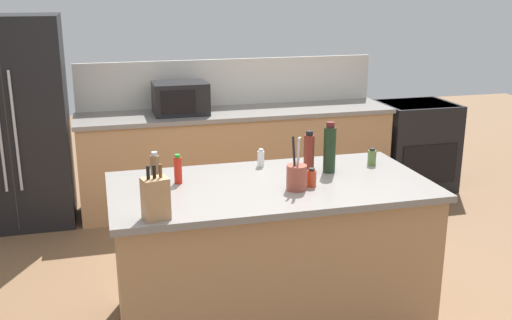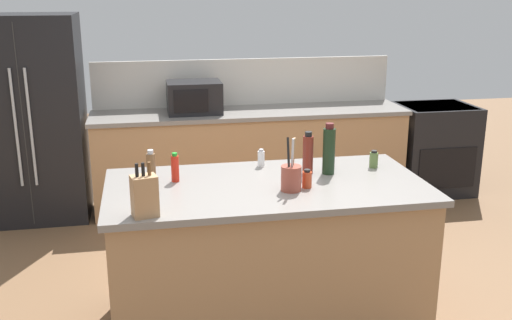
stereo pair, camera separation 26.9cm
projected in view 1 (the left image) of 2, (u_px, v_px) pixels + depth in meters
The scene contains 16 objects.
ground_plane at pixel (270, 320), 3.90m from camera, with size 14.00×14.00×0.00m, color brown.
back_counter_run at pixel (237, 158), 5.88m from camera, with size 3.04×0.66×0.94m.
wall_backsplash at pixel (229, 82), 5.98m from camera, with size 3.00×0.03×0.46m, color beige.
kitchen_island at pixel (270, 254), 3.77m from camera, with size 1.94×0.99×0.94m.
refrigerator at pixel (13, 122), 5.30m from camera, with size 0.94×0.75×1.86m.
range_oven at pixel (415, 145), 6.36m from camera, with size 0.76×0.65×0.92m.
microwave at pixel (180, 98), 5.58m from camera, with size 0.50×0.39×0.30m.
knife_block at pixel (156, 198), 3.05m from camera, with size 0.15×0.13×0.29m.
utensil_crock at pixel (297, 176), 3.50m from camera, with size 0.12×0.12×0.32m.
spice_jar_paprika at pixel (311, 178), 3.57m from camera, with size 0.06×0.06×0.11m.
spice_jar_oregano at pixel (372, 157), 3.99m from camera, with size 0.06×0.06×0.12m.
salt_shaker at pixel (261, 158), 3.97m from camera, with size 0.05×0.05×0.12m.
wine_bottle at pixel (330, 149), 3.82m from camera, with size 0.08×0.08×0.33m.
pepper_grinder at pixel (155, 172), 3.50m from camera, with size 0.05×0.05×0.23m.
vinegar_bottle at pixel (309, 153), 3.82m from camera, with size 0.07×0.07×0.27m.
hot_sauce_bottle at pixel (178, 170), 3.62m from camera, with size 0.05×0.05×0.18m.
Camera 1 is at (-0.97, -3.31, 2.10)m, focal length 42.00 mm.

